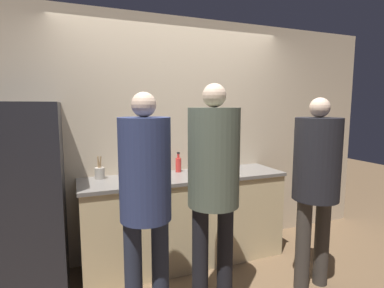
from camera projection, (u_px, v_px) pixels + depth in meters
ground_plane at (197, 276)px, 2.92m from camera, size 14.00×14.00×0.00m
wall_back at (176, 137)px, 3.35m from camera, size 5.20×0.06×2.60m
counter at (185, 218)px, 3.18m from camera, size 2.12×0.62×0.94m
refrigerator at (17, 202)px, 2.53m from camera, size 0.74×0.67×1.68m
person_left at (145, 190)px, 2.14m from camera, size 0.37×0.37×1.75m
person_center at (214, 174)px, 2.33m from camera, size 0.40×0.40×1.82m
person_right at (316, 174)px, 2.63m from camera, size 0.40×0.40×1.72m
fruit_bowl at (219, 165)px, 3.41m from camera, size 0.31×0.31×0.14m
utensil_crock at (100, 173)px, 2.95m from camera, size 0.10×0.10×0.23m
bottle_clear at (137, 168)px, 3.05m from camera, size 0.05×0.05×0.21m
bottle_red at (178, 164)px, 3.25m from camera, size 0.06×0.06×0.22m
cup_red at (227, 172)px, 3.06m from camera, size 0.08×0.08×0.09m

